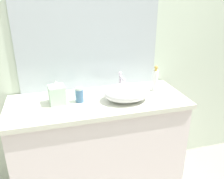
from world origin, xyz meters
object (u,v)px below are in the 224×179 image
(sink_basin, at_px, (127,93))
(soap_dispenser, at_px, (155,80))
(lotion_bottle, at_px, (79,95))
(tissue_box, at_px, (57,94))

(sink_basin, bearing_deg, soap_dispenser, 23.15)
(lotion_bottle, relative_size, tissue_box, 0.64)
(sink_basin, relative_size, soap_dispenser, 1.65)
(soap_dispenser, xyz_separation_m, lotion_bottle, (-0.62, -0.05, -0.04))
(soap_dispenser, height_order, lotion_bottle, soap_dispenser)
(sink_basin, xyz_separation_m, lotion_bottle, (-0.34, 0.07, -0.01))
(sink_basin, relative_size, tissue_box, 2.00)
(lotion_bottle, height_order, tissue_box, tissue_box)
(lotion_bottle, distance_m, tissue_box, 0.16)
(sink_basin, bearing_deg, tissue_box, 170.81)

